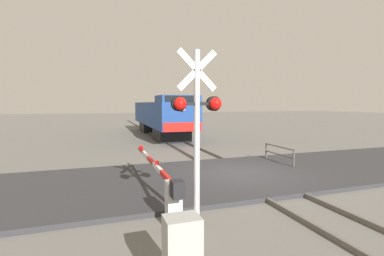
# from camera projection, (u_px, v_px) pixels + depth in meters

# --- Properties ---
(ground_plane) EXTENTS (160.00, 160.00, 0.00)m
(ground_plane) POSITION_uv_depth(u_px,v_px,m) (240.00, 176.00, 11.69)
(ground_plane) COLOR #605E59
(rail_track_left) EXTENTS (0.08, 80.00, 0.15)m
(rail_track_left) POSITION_uv_depth(u_px,v_px,m) (225.00, 176.00, 11.45)
(rail_track_left) COLOR #59544C
(rail_track_left) RESTS_ON ground_plane
(rail_track_right) EXTENTS (0.08, 80.00, 0.15)m
(rail_track_right) POSITION_uv_depth(u_px,v_px,m) (255.00, 173.00, 11.91)
(rail_track_right) COLOR #59544C
(rail_track_right) RESTS_ON ground_plane
(road_surface) EXTENTS (36.00, 6.08, 0.15)m
(road_surface) POSITION_uv_depth(u_px,v_px,m) (240.00, 174.00, 11.68)
(road_surface) COLOR #2D2D30
(road_surface) RESTS_ON ground_plane
(locomotive) EXTENTS (2.96, 14.64, 3.64)m
(locomotive) POSITION_uv_depth(u_px,v_px,m) (161.00, 116.00, 26.06)
(locomotive) COLOR black
(locomotive) RESTS_ON ground_plane
(crossing_signal) EXTENTS (1.18, 0.33, 4.28)m
(crossing_signal) POSITION_uv_depth(u_px,v_px,m) (197.00, 120.00, 6.29)
(crossing_signal) COLOR #ADADB2
(crossing_signal) RESTS_ON ground_plane
(crossing_gate) EXTENTS (0.36, 6.46, 1.29)m
(crossing_gate) POSITION_uv_depth(u_px,v_px,m) (165.00, 185.00, 7.62)
(crossing_gate) COLOR silver
(crossing_gate) RESTS_ON ground_plane
(guard_railing) EXTENTS (0.08, 2.30, 0.95)m
(guard_railing) POSITION_uv_depth(u_px,v_px,m) (279.00, 153.00, 13.80)
(guard_railing) COLOR #4C4742
(guard_railing) RESTS_ON ground_plane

